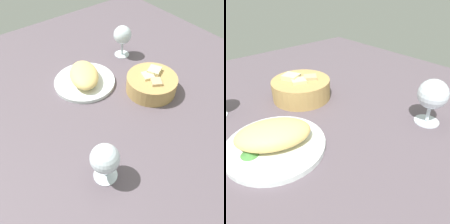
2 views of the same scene
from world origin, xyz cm
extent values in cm
cube|color=#594D57|center=(0.00, 0.00, -1.00)|extent=(140.00, 140.00, 2.00)
cylinder|color=white|center=(-12.85, -2.17, 0.70)|extent=(23.61, 23.61, 1.40)
ellipsoid|color=#EDC772|center=(-12.85, -2.17, 4.12)|extent=(20.03, 16.80, 5.44)
cone|color=#42823C|center=(-18.87, -2.07, 2.01)|extent=(4.06, 4.06, 1.22)
cylinder|color=tan|center=(6.04, 15.31, 3.13)|extent=(18.68, 18.68, 6.26)
cube|color=tan|center=(9.05, 14.21, 5.25)|extent=(5.27, 5.13, 3.99)
cube|color=beige|center=(4.26, 17.97, 5.35)|extent=(6.08, 6.30, 4.87)
cube|color=beige|center=(4.67, 14.27, 5.01)|extent=(5.49, 5.23, 4.39)
cylinder|color=silver|center=(24.19, -19.57, 0.30)|extent=(6.76, 6.76, 0.60)
cylinder|color=silver|center=(24.19, -19.57, 2.61)|extent=(1.00, 1.00, 4.01)
sphere|color=silver|center=(24.19, -19.57, 8.61)|extent=(7.99, 7.99, 7.99)
camera|label=1|loc=(51.46, -38.37, 61.33)|focal=38.52mm
camera|label=2|loc=(-28.86, -43.05, 35.54)|focal=36.44mm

